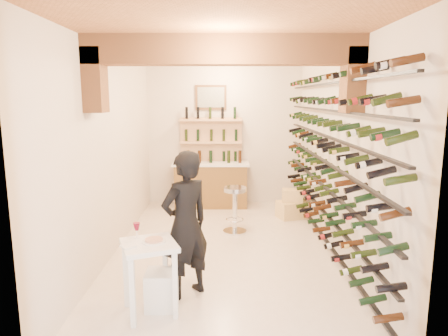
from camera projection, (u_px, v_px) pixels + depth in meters
The scene contains 11 objects.
ground at pixel (224, 250), 6.46m from camera, with size 6.00×6.00×0.00m, color beige.
room_shell at pixel (224, 111), 5.82m from camera, with size 3.52×6.02×3.21m.
wine_rack at pixel (322, 156), 6.19m from camera, with size 0.32×5.70×2.56m.
back_counter at pixel (211, 183), 8.98m from camera, with size 1.70×0.62×1.29m.
back_shelving at pixel (211, 154), 9.11m from camera, with size 1.40×0.31×2.73m.
tasting_table at pixel (149, 255), 4.47m from camera, with size 0.75×0.75×1.02m.
white_stool at pixel (162, 290), 4.65m from camera, with size 0.36×0.36×0.45m, color white.
person at pixel (186, 225), 4.85m from camera, with size 0.67×0.44×1.82m, color black.
chrome_barstool at pixel (235, 206), 7.24m from camera, with size 0.44×0.44×0.85m.
crate_lower at pixel (292, 209), 8.18m from camera, with size 0.57×0.40×0.34m, color #E1C07B.
crate_upper at pixel (292, 195), 8.13m from camera, with size 0.43×0.29×0.25m, color #E1C07B.
Camera 1 is at (0.01, -6.14, 2.43)m, focal length 31.90 mm.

